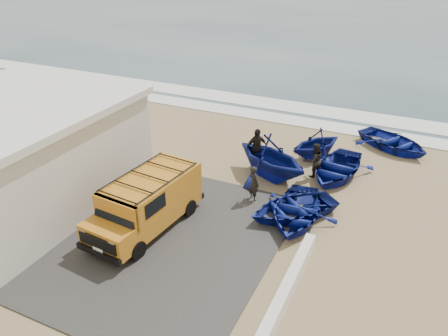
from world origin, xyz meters
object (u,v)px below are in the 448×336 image
(parapet, at_px, (285,293))
(boat_mid_left, at_px, (271,157))
(fisherman_back, at_px, (257,148))
(fisherman_front, at_px, (254,183))
(boat_near_right, at_px, (293,208))
(boat_far_left, at_px, (316,143))
(boat_near_left, at_px, (296,211))
(boat_far_right, at_px, (393,142))
(van, at_px, (147,201))
(boat_mid_right, at_px, (336,168))
(fisherman_middle, at_px, (315,160))
(building, at_px, (10,153))

(parapet, height_order, boat_mid_left, boat_mid_left)
(fisherman_back, bearing_deg, fisherman_front, -117.76)
(boat_near_right, bearing_deg, boat_far_left, 137.63)
(boat_near_left, bearing_deg, boat_near_right, 132.52)
(boat_far_right, relative_size, fisherman_back, 2.02)
(van, distance_m, boat_far_right, 14.14)
(boat_near_right, height_order, boat_mid_right, boat_mid_right)
(fisherman_back, bearing_deg, boat_far_left, -5.11)
(boat_far_right, bearing_deg, boat_mid_right, -174.48)
(boat_far_right, bearing_deg, boat_mid_left, 170.93)
(van, height_order, boat_far_left, van)
(boat_far_left, bearing_deg, fisherman_back, -106.57)
(van, xyz_separation_m, boat_mid_left, (2.92, 5.91, -0.10))
(parapet, relative_size, fisherman_middle, 3.53)
(boat_near_right, bearing_deg, fisherman_middle, 134.04)
(fisherman_front, relative_size, fisherman_back, 0.82)
(boat_near_left, height_order, boat_mid_right, boat_mid_right)
(van, xyz_separation_m, boat_mid_right, (5.76, 7.35, -0.74))
(boat_far_left, relative_size, boat_far_right, 0.76)
(parapet, distance_m, fisherman_middle, 8.54)
(boat_far_left, xyz_separation_m, fisherman_middle, (0.43, -2.02, 0.04))
(boat_mid_left, xyz_separation_m, fisherman_middle, (1.86, 0.97, -0.23))
(van, distance_m, fisherman_back, 6.96)
(van, height_order, boat_near_left, van)
(boat_far_left, bearing_deg, van, -84.57)
(boat_mid_left, bearing_deg, van, 178.81)
(building, distance_m, fisherman_front, 10.34)
(boat_mid_left, bearing_deg, boat_mid_right, -38.00)
(parapet, xyz_separation_m, boat_near_left, (-1.01, 4.46, 0.13))
(boat_near_left, distance_m, fisherman_middle, 3.99)
(boat_mid_left, bearing_deg, building, 149.77)
(boat_far_left, relative_size, fisherman_back, 1.54)
(boat_mid_right, distance_m, fisherman_front, 4.67)
(boat_mid_right, bearing_deg, boat_near_right, -94.70)
(boat_mid_left, xyz_separation_m, boat_far_left, (1.43, 2.99, -0.26))
(building, bearing_deg, van, 4.76)
(building, height_order, boat_near_left, building)
(boat_mid_left, bearing_deg, boat_far_left, -0.43)
(parapet, relative_size, boat_near_right, 1.58)
(boat_far_right, height_order, fisherman_middle, fisherman_middle)
(building, bearing_deg, parapet, -4.58)
(parapet, distance_m, van, 6.36)
(boat_far_left, bearing_deg, boat_near_right, -53.10)
(parapet, bearing_deg, boat_near_left, 102.72)
(boat_mid_left, height_order, fisherman_back, boat_mid_left)
(boat_near_left, distance_m, boat_mid_right, 4.47)
(fisherman_front, bearing_deg, boat_near_left, -164.94)
(boat_near_right, height_order, boat_far_right, boat_far_right)
(building, xyz_separation_m, boat_near_left, (11.49, 3.46, -1.76))
(boat_near_left, relative_size, boat_mid_right, 0.95)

